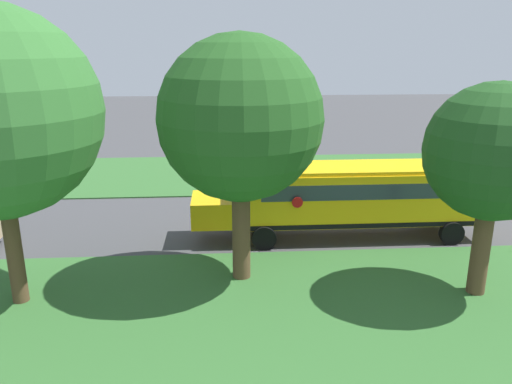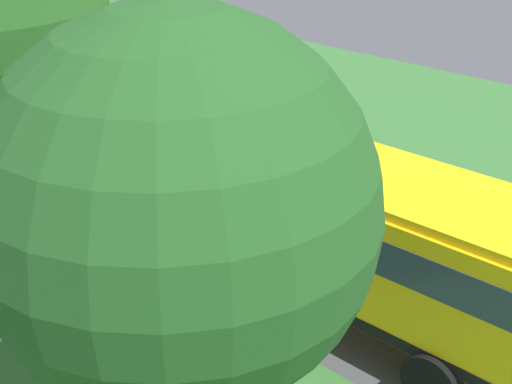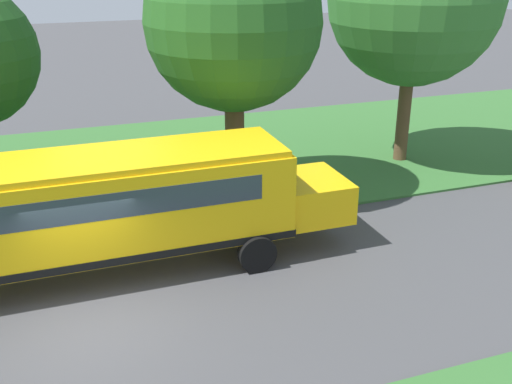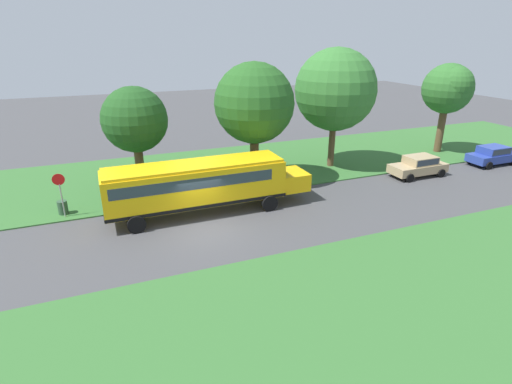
# 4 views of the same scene
# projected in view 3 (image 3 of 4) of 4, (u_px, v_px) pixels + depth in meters

# --- Properties ---
(ground_plane) EXTENTS (120.00, 120.00, 0.00)m
(ground_plane) POSITION_uv_depth(u_px,v_px,m) (93.00, 324.00, 13.44)
(ground_plane) COLOR #424244
(grass_verge) EXTENTS (12.00, 80.00, 0.08)m
(grass_verge) POSITION_uv_depth(u_px,v_px,m) (67.00, 175.00, 22.15)
(grass_verge) COLOR #33662D
(grass_verge) RESTS_ON ground
(school_bus) EXTENTS (2.84, 12.42, 3.16)m
(school_bus) POSITION_uv_depth(u_px,v_px,m) (92.00, 205.00, 14.82)
(school_bus) COLOR yellow
(school_bus) RESTS_ON ground
(oak_tree_roadside_mid) EXTENTS (5.49, 5.49, 8.50)m
(oak_tree_roadside_mid) POSITION_uv_depth(u_px,v_px,m) (235.00, 20.00, 18.30)
(oak_tree_roadside_mid) COLOR brown
(oak_tree_roadside_mid) RESTS_ON ground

